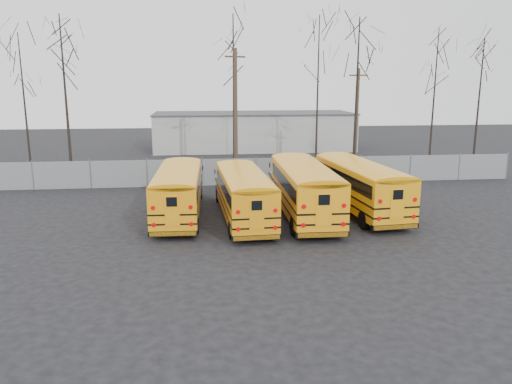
{
  "coord_description": "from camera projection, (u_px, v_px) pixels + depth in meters",
  "views": [
    {
      "loc": [
        -4.16,
        -24.41,
        7.57
      ],
      "look_at": [
        -1.12,
        2.25,
        1.6
      ],
      "focal_mm": 35.0,
      "sensor_mm": 36.0,
      "label": 1
    }
  ],
  "objects": [
    {
      "name": "bus_c",
      "position": [
        304.0,
        185.0,
        28.13
      ],
      "size": [
        2.75,
        11.22,
        3.12
      ],
      "rotation": [
        0.0,
        0.0,
        -0.02
      ],
      "color": "black",
      "rests_on": "ground"
    },
    {
      "name": "bus_b",
      "position": [
        244.0,
        191.0,
        27.39
      ],
      "size": [
        2.79,
        10.27,
        2.85
      ],
      "rotation": [
        0.0,
        0.0,
        0.04
      ],
      "color": "black",
      "rests_on": "ground"
    },
    {
      "name": "utility_pole_right",
      "position": [
        357.0,
        119.0,
        42.44
      ],
      "size": [
        1.51,
        0.5,
        8.63
      ],
      "rotation": [
        0.0,
        0.0,
        -0.26
      ],
      "color": "brown",
      "rests_on": "ground"
    },
    {
      "name": "tree_4",
      "position": [
        356.0,
        96.0,
        41.7
      ],
      "size": [
        0.26,
        0.26,
        12.67
      ],
      "primitive_type": "cone",
      "color": "black",
      "rests_on": "ground"
    },
    {
      "name": "tree_2",
      "position": [
        234.0,
        95.0,
        41.59
      ],
      "size": [
        0.26,
        0.26,
        12.92
      ],
      "primitive_type": "cone",
      "color": "black",
      "rests_on": "ground"
    },
    {
      "name": "fence",
      "position": [
        256.0,
        171.0,
        37.2
      ],
      "size": [
        40.0,
        0.04,
        2.0
      ],
      "primitive_type": "cube",
      "color": "gray",
      "rests_on": "ground"
    },
    {
      "name": "tree_0",
      "position": [
        25.0,
        109.0,
        37.3
      ],
      "size": [
        0.26,
        0.26,
        11.04
      ],
      "primitive_type": "cone",
      "color": "black",
      "rests_on": "ground"
    },
    {
      "name": "ground",
      "position": [
        282.0,
        231.0,
        25.77
      ],
      "size": [
        120.0,
        120.0,
        0.0
      ],
      "primitive_type": "plane",
      "color": "black",
      "rests_on": "ground"
    },
    {
      "name": "tree_1",
      "position": [
        66.0,
        100.0,
        37.38
      ],
      "size": [
        0.26,
        0.26,
        12.36
      ],
      "primitive_type": "cone",
      "color": "black",
      "rests_on": "ground"
    },
    {
      "name": "tree_5",
      "position": [
        433.0,
        104.0,
        39.39
      ],
      "size": [
        0.26,
        0.26,
        11.59
      ],
      "primitive_type": "cone",
      "color": "black",
      "rests_on": "ground"
    },
    {
      "name": "utility_pole_left",
      "position": [
        236.0,
        110.0,
        40.87
      ],
      "size": [
        1.71,
        0.86,
        10.17
      ],
      "rotation": [
        0.0,
        0.0,
        0.42
      ],
      "color": "#453327",
      "rests_on": "ground"
    },
    {
      "name": "distant_building",
      "position": [
        254.0,
        131.0,
        56.6
      ],
      "size": [
        22.0,
        8.0,
        4.0
      ],
      "primitive_type": "cube",
      "color": "#BAB9B5",
      "rests_on": "ground"
    },
    {
      "name": "tree_6",
      "position": [
        478.0,
        107.0,
        41.22
      ],
      "size": [
        0.26,
        0.26,
        11.01
      ],
      "primitive_type": "cone",
      "color": "black",
      "rests_on": "ground"
    },
    {
      "name": "tree_3",
      "position": [
        317.0,
        99.0,
        38.35
      ],
      "size": [
        0.26,
        0.26,
        12.41
      ],
      "primitive_type": "cone",
      "color": "black",
      "rests_on": "ground"
    },
    {
      "name": "bus_a",
      "position": [
        179.0,
        188.0,
        28.08
      ],
      "size": [
        2.69,
        10.39,
        2.89
      ],
      "rotation": [
        0.0,
        0.0,
        -0.03
      ],
      "color": "black",
      "rests_on": "ground"
    },
    {
      "name": "bus_d",
      "position": [
        359.0,
        182.0,
        29.25
      ],
      "size": [
        3.42,
        11.01,
        3.04
      ],
      "rotation": [
        0.0,
        0.0,
        0.09
      ],
      "color": "black",
      "rests_on": "ground"
    }
  ]
}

